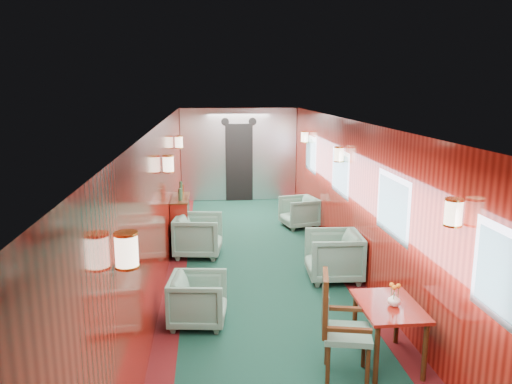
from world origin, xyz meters
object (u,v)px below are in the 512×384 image
at_px(credenza, 181,221).
at_px(armchair_left_near, 198,300).
at_px(side_chair, 337,322).
at_px(armchair_left_far, 198,235).
at_px(dining_table, 389,314).
at_px(armchair_right_far, 299,212).
at_px(armchair_right_near, 333,256).

distance_m(credenza, armchair_left_near, 3.25).
distance_m(side_chair, credenza, 4.86).
bearing_deg(armchair_left_near, armchair_left_far, 7.36).
relative_size(dining_table, armchair_left_near, 1.28).
height_order(dining_table, armchair_left_far, armchair_left_far).
distance_m(armchair_left_near, armchair_right_far, 4.72).
relative_size(armchair_right_near, armchair_right_far, 1.16).
xyz_separation_m(credenza, armchair_right_far, (2.43, 1.01, -0.15)).
bearing_deg(armchair_right_far, side_chair, -20.08).
height_order(side_chair, armchair_left_far, side_chair).
bearing_deg(credenza, armchair_right_far, 22.63).
bearing_deg(armchair_left_far, credenza, 36.01).
height_order(credenza, armchair_right_near, credenza).
bearing_deg(armchair_left_near, side_chair, -125.69).
distance_m(armchair_right_near, armchair_right_far, 2.95).
distance_m(side_chair, armchair_left_near, 1.94).
bearing_deg(armchair_right_near, armchair_right_far, -176.88).
height_order(credenza, armchair_left_near, credenza).
xyz_separation_m(side_chair, credenza, (-1.79, 4.52, -0.12)).
bearing_deg(side_chair, armchair_right_near, 88.37).
distance_m(credenza, armchair_right_far, 2.64).
xyz_separation_m(credenza, armchair_left_near, (0.37, -3.23, -0.16)).
bearing_deg(armchair_right_near, armchair_left_near, -54.42).
xyz_separation_m(armchair_right_near, armchair_right_far, (0.01, 2.95, -0.05)).
bearing_deg(armchair_right_near, armchair_left_far, -118.97).
bearing_deg(side_chair, armchair_left_near, 149.73).
xyz_separation_m(dining_table, armchair_left_far, (-2.07, 3.71, -0.19)).
relative_size(credenza, armchair_left_near, 1.72).
relative_size(credenza, armchair_right_far, 1.70).
relative_size(armchair_left_near, armchair_right_far, 0.98).
relative_size(dining_table, credenza, 0.74).
xyz_separation_m(side_chair, armchair_right_near, (0.63, 2.59, -0.22)).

